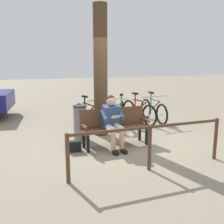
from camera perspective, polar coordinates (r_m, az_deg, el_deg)
name	(u,v)px	position (r m, az deg, el deg)	size (l,w,h in m)	color
ground_plane	(122,143)	(6.38, 2.24, -6.76)	(40.00, 40.00, 0.00)	gray
bench	(114,124)	(6.10, 0.52, -2.65)	(1.64, 0.63, 0.87)	#51331E
person_reading	(113,119)	(5.88, 0.11, -1.63)	(0.52, 0.79, 1.20)	#334772
handbag	(74,146)	(5.85, -8.18, -7.38)	(0.30, 0.14, 0.24)	black
tree_trunk	(100,72)	(6.81, -2.52, 8.73)	(0.36, 0.36, 3.33)	#4C3823
litter_bin	(80,122)	(6.63, -6.94, -2.23)	(0.34, 0.34, 0.86)	slate
bicycle_black	(153,110)	(8.51, 8.98, 0.35)	(0.48, 1.68, 0.94)	black
bicycle_purple	(139,112)	(8.26, 5.80, 0.09)	(0.62, 1.63, 0.94)	black
bicycle_silver	(121,114)	(7.94, 1.93, -0.34)	(0.74, 1.57, 0.94)	black
bicycle_red	(105,113)	(7.96, -1.49, -0.31)	(0.48, 1.68, 0.94)	black
bicycle_green	(88,116)	(7.63, -5.22, -0.88)	(0.64, 1.62, 0.94)	black
railing_fence	(150,139)	(4.80, 8.21, -5.81)	(3.05, 0.28, 0.85)	#51331E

